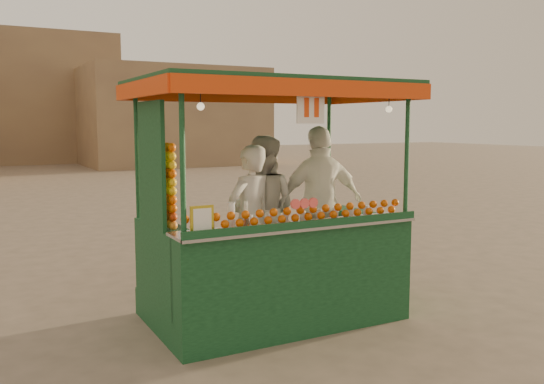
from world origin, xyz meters
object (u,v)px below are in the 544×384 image
juice_cart (270,245)px  vendor_right (321,203)px  vendor_left (250,220)px  vendor_middle (262,210)px

juice_cart → vendor_right: 0.93m
juice_cart → vendor_left: (-0.17, 0.14, 0.27)m
vendor_left → vendor_middle: vendor_middle is taller
vendor_left → vendor_right: 0.99m
vendor_right → vendor_left: bearing=14.5°
vendor_left → vendor_right: bearing=167.6°
vendor_left → vendor_right: vendor_right is taller
vendor_left → vendor_middle: size_ratio=0.95×
vendor_middle → vendor_right: bearing=-152.1°
juice_cart → vendor_middle: size_ratio=1.67×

